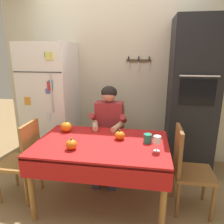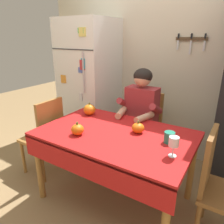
% 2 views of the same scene
% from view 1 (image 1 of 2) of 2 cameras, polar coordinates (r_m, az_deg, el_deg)
% --- Properties ---
extents(ground_plane, '(10.00, 10.00, 0.00)m').
position_cam_1_polar(ground_plane, '(2.64, -2.94, -23.67)').
color(ground_plane, '#93754C').
rests_on(ground_plane, ground).
extents(back_wall_assembly, '(3.70, 0.13, 2.60)m').
position_cam_1_polar(back_wall_assembly, '(3.39, 2.45, 9.32)').
color(back_wall_assembly, beige).
rests_on(back_wall_assembly, ground).
extents(refrigerator, '(0.68, 0.71, 1.80)m').
position_cam_1_polar(refrigerator, '(3.36, -15.67, 1.76)').
color(refrigerator, white).
rests_on(refrigerator, ground).
extents(wall_oven, '(0.60, 0.64, 2.10)m').
position_cam_1_polar(wall_oven, '(3.12, 20.18, 3.15)').
color(wall_oven, black).
rests_on(wall_oven, ground).
extents(dining_table, '(1.40, 0.90, 0.74)m').
position_cam_1_polar(dining_table, '(2.35, -2.76, -10.02)').
color(dining_table, '#9E6B33').
rests_on(dining_table, ground).
extents(chair_behind_person, '(0.40, 0.40, 0.93)m').
position_cam_1_polar(chair_behind_person, '(3.13, -0.30, -6.15)').
color(chair_behind_person, '#9E6B33').
rests_on(chair_behind_person, ground).
extents(seated_person, '(0.47, 0.55, 1.25)m').
position_cam_1_polar(seated_person, '(2.88, -0.94, -3.35)').
color(seated_person, '#38384C').
rests_on(seated_person, ground).
extents(chair_left_side, '(0.40, 0.40, 0.93)m').
position_cam_1_polar(chair_left_side, '(2.71, -22.17, -10.98)').
color(chair_left_side, '#9E6B33').
rests_on(chair_left_side, ground).
extents(chair_right_side, '(0.40, 0.40, 0.93)m').
position_cam_1_polar(chair_right_side, '(2.48, 19.09, -13.31)').
color(chair_right_side, brown).
rests_on(chair_right_side, ground).
extents(coffee_mug, '(0.11, 0.09, 0.09)m').
position_cam_1_polar(coffee_mug, '(2.34, 9.41, -6.87)').
color(coffee_mug, '#237F66').
rests_on(coffee_mug, dining_table).
extents(wine_glass, '(0.07, 0.07, 0.16)m').
position_cam_1_polar(wine_glass, '(2.14, 11.84, -7.31)').
color(wine_glass, white).
rests_on(wine_glass, dining_table).
extents(pumpkin_large, '(0.13, 0.13, 0.14)m').
position_cam_1_polar(pumpkin_large, '(2.67, -11.90, -3.82)').
color(pumpkin_large, orange).
rests_on(pumpkin_large, dining_table).
extents(pumpkin_medium, '(0.11, 0.11, 0.12)m').
position_cam_1_polar(pumpkin_medium, '(2.19, -10.66, -8.45)').
color(pumpkin_medium, orange).
rests_on(pumpkin_medium, dining_table).
extents(pumpkin_small, '(0.11, 0.11, 0.11)m').
position_cam_1_polar(pumpkin_small, '(2.39, 2.05, -6.17)').
color(pumpkin_small, orange).
rests_on(pumpkin_small, dining_table).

